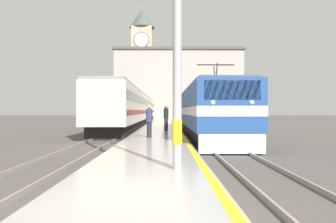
{
  "coord_description": "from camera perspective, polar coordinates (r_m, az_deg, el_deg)",
  "views": [
    {
      "loc": [
        0.51,
        -5.35,
        1.85
      ],
      "look_at": [
        0.68,
        21.61,
        1.8
      ],
      "focal_mm": 35.0,
      "sensor_mm": 36.0,
      "label": 1
    }
  ],
  "objects": [
    {
      "name": "passenger_train",
      "position": [
        42.74,
        -5.48,
        0.45
      ],
      "size": [
        2.92,
        46.77,
        3.9
      ],
      "color": "black",
      "rests_on": "ground"
    },
    {
      "name": "ground_plane",
      "position": [
        35.4,
        -1.19,
        -2.88
      ],
      "size": [
        200.0,
        200.0,
        0.0
      ],
      "primitive_type": "plane",
      "color": "#514C47"
    },
    {
      "name": "rail_track_near",
      "position": [
        30.52,
        4.75,
        -3.3
      ],
      "size": [
        2.83,
        140.0,
        0.16
      ],
      "color": "#514C47",
      "rests_on": "ground"
    },
    {
      "name": "person_on_platform",
      "position": [
        17.37,
        -3.3,
        -1.51
      ],
      "size": [
        0.34,
        0.34,
        1.75
      ],
      "color": "#23232D",
      "rests_on": "platform"
    },
    {
      "name": "rail_track_far",
      "position": [
        30.64,
        -7.52,
        -3.29
      ],
      "size": [
        2.83,
        140.0,
        0.16
      ],
      "color": "#514C47",
      "rests_on": "ground"
    },
    {
      "name": "locomotive_train",
      "position": [
        22.54,
        6.56,
        -0.12
      ],
      "size": [
        2.92,
        18.27,
        4.4
      ],
      "color": "black",
      "rests_on": "ground"
    },
    {
      "name": "second_waiting_passenger",
      "position": [
        23.25,
        -0.34,
        -0.95
      ],
      "size": [
        0.34,
        0.34,
        1.85
      ],
      "color": "#23232D",
      "rests_on": "platform"
    },
    {
      "name": "clock_tower",
      "position": [
        80.52,
        -4.54,
        8.88
      ],
      "size": [
        6.08,
        6.08,
        26.34
      ],
      "color": "tan",
      "rests_on": "ground"
    },
    {
      "name": "station_building",
      "position": [
        68.36,
        1.8,
        4.66
      ],
      "size": [
        26.33,
        8.12,
        14.48
      ],
      "color": "#A8A399",
      "rests_on": "ground"
    },
    {
      "name": "platform",
      "position": [
        30.4,
        -1.32,
        -2.96
      ],
      "size": [
        3.2,
        140.0,
        0.44
      ],
      "color": "#ADA89E",
      "rests_on": "ground"
    }
  ]
}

